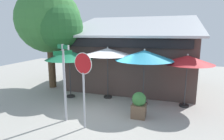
{
  "coord_description": "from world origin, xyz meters",
  "views": [
    {
      "loc": [
        2.88,
        -7.39,
        3.37
      ],
      "look_at": [
        0.18,
        1.2,
        1.6
      ],
      "focal_mm": 30.09,
      "sensor_mm": 36.0,
      "label": 1
    }
  ],
  "objects_px": {
    "patio_umbrella_ivory_center": "(108,52)",
    "patio_umbrella_crimson_far_right": "(188,60)",
    "patio_umbrella_forest_green_left": "(69,55)",
    "sidewalk_planter": "(139,105)",
    "stop_sign": "(83,77)",
    "street_sign_post": "(64,76)",
    "shade_tree": "(51,22)",
    "patio_umbrella_teal_right": "(144,55)"
  },
  "relations": [
    {
      "from": "patio_umbrella_ivory_center",
      "to": "patio_umbrella_crimson_far_right",
      "type": "bearing_deg",
      "value": -1.07
    },
    {
      "from": "patio_umbrella_forest_green_left",
      "to": "patio_umbrella_ivory_center",
      "type": "relative_size",
      "value": 0.95
    },
    {
      "from": "sidewalk_planter",
      "to": "patio_umbrella_forest_green_left",
      "type": "bearing_deg",
      "value": 160.72
    },
    {
      "from": "stop_sign",
      "to": "sidewalk_planter",
      "type": "relative_size",
      "value": 2.6
    },
    {
      "from": "street_sign_post",
      "to": "shade_tree",
      "type": "height_order",
      "value": "shade_tree"
    },
    {
      "from": "street_sign_post",
      "to": "patio_umbrella_teal_right",
      "type": "height_order",
      "value": "street_sign_post"
    },
    {
      "from": "sidewalk_planter",
      "to": "patio_umbrella_crimson_far_right",
      "type": "bearing_deg",
      "value": 44.11
    },
    {
      "from": "shade_tree",
      "to": "stop_sign",
      "type": "bearing_deg",
      "value": -45.54
    },
    {
      "from": "street_sign_post",
      "to": "patio_umbrella_ivory_center",
      "type": "distance_m",
      "value": 3.14
    },
    {
      "from": "patio_umbrella_crimson_far_right",
      "to": "sidewalk_planter",
      "type": "bearing_deg",
      "value": -135.89
    },
    {
      "from": "stop_sign",
      "to": "patio_umbrella_teal_right",
      "type": "relative_size",
      "value": 1.02
    },
    {
      "from": "stop_sign",
      "to": "patio_umbrella_crimson_far_right",
      "type": "bearing_deg",
      "value": 42.45
    },
    {
      "from": "patio_umbrella_forest_green_left",
      "to": "patio_umbrella_ivory_center",
      "type": "xyz_separation_m",
      "value": [
        1.93,
        0.49,
        0.18
      ]
    },
    {
      "from": "patio_umbrella_teal_right",
      "to": "patio_umbrella_crimson_far_right",
      "type": "bearing_deg",
      "value": 9.85
    },
    {
      "from": "stop_sign",
      "to": "patio_umbrella_teal_right",
      "type": "bearing_deg",
      "value": 60.26
    },
    {
      "from": "patio_umbrella_crimson_far_right",
      "to": "sidewalk_planter",
      "type": "relative_size",
      "value": 2.35
    },
    {
      "from": "street_sign_post",
      "to": "sidewalk_planter",
      "type": "height_order",
      "value": "street_sign_post"
    },
    {
      "from": "street_sign_post",
      "to": "shade_tree",
      "type": "bearing_deg",
      "value": 129.04
    },
    {
      "from": "patio_umbrella_teal_right",
      "to": "sidewalk_planter",
      "type": "bearing_deg",
      "value": -88.37
    },
    {
      "from": "patio_umbrella_forest_green_left",
      "to": "stop_sign",
      "type": "bearing_deg",
      "value": -52.3
    },
    {
      "from": "stop_sign",
      "to": "sidewalk_planter",
      "type": "height_order",
      "value": "stop_sign"
    },
    {
      "from": "patio_umbrella_ivory_center",
      "to": "patio_umbrella_crimson_far_right",
      "type": "height_order",
      "value": "patio_umbrella_ivory_center"
    },
    {
      "from": "stop_sign",
      "to": "patio_umbrella_forest_green_left",
      "type": "xyz_separation_m",
      "value": [
        -2.18,
        2.83,
        0.35
      ]
    },
    {
      "from": "stop_sign",
      "to": "patio_umbrella_forest_green_left",
      "type": "bearing_deg",
      "value": 127.7
    },
    {
      "from": "patio_umbrella_forest_green_left",
      "to": "sidewalk_planter",
      "type": "height_order",
      "value": "patio_umbrella_forest_green_left"
    },
    {
      "from": "patio_umbrella_teal_right",
      "to": "patio_umbrella_crimson_far_right",
      "type": "height_order",
      "value": "patio_umbrella_teal_right"
    },
    {
      "from": "patio_umbrella_teal_right",
      "to": "patio_umbrella_crimson_far_right",
      "type": "xyz_separation_m",
      "value": [
        1.88,
        0.33,
        -0.18
      ]
    },
    {
      "from": "patio_umbrella_teal_right",
      "to": "shade_tree",
      "type": "bearing_deg",
      "value": 168.55
    },
    {
      "from": "patio_umbrella_ivory_center",
      "to": "sidewalk_planter",
      "type": "distance_m",
      "value": 3.31
    },
    {
      "from": "patio_umbrella_forest_green_left",
      "to": "shade_tree",
      "type": "bearing_deg",
      "value": 145.52
    },
    {
      "from": "patio_umbrella_teal_right",
      "to": "sidewalk_planter",
      "type": "height_order",
      "value": "patio_umbrella_teal_right"
    },
    {
      "from": "patio_umbrella_teal_right",
      "to": "sidewalk_planter",
      "type": "xyz_separation_m",
      "value": [
        0.04,
        -1.46,
        -1.84
      ]
    },
    {
      "from": "patio_umbrella_teal_right",
      "to": "patio_umbrella_crimson_far_right",
      "type": "distance_m",
      "value": 1.92
    },
    {
      "from": "patio_umbrella_ivory_center",
      "to": "patio_umbrella_teal_right",
      "type": "distance_m",
      "value": 1.96
    },
    {
      "from": "patio_umbrella_ivory_center",
      "to": "patio_umbrella_crimson_far_right",
      "type": "distance_m",
      "value": 3.81
    },
    {
      "from": "shade_tree",
      "to": "patio_umbrella_ivory_center",
      "type": "bearing_deg",
      "value": -11.31
    },
    {
      "from": "street_sign_post",
      "to": "patio_umbrella_ivory_center",
      "type": "height_order",
      "value": "street_sign_post"
    },
    {
      "from": "stop_sign",
      "to": "patio_umbrella_ivory_center",
      "type": "distance_m",
      "value": 3.37
    },
    {
      "from": "sidewalk_planter",
      "to": "shade_tree",
      "type": "bearing_deg",
      "value": 155.45
    },
    {
      "from": "shade_tree",
      "to": "patio_umbrella_forest_green_left",
      "type": "bearing_deg",
      "value": -34.48
    },
    {
      "from": "street_sign_post",
      "to": "sidewalk_planter",
      "type": "distance_m",
      "value": 3.17
    },
    {
      "from": "patio_umbrella_forest_green_left",
      "to": "sidewalk_planter",
      "type": "xyz_separation_m",
      "value": [
        3.9,
        -1.36,
        -1.72
      ]
    }
  ]
}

